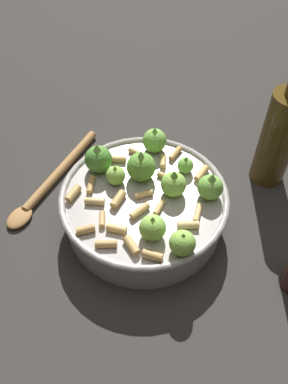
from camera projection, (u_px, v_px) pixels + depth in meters
name	position (u px, v px, depth m)	size (l,w,h in m)	color
ground_plane	(144.00, 219.00, 0.68)	(2.40, 2.40, 0.00)	#2D2B28
cooking_pan	(145.00, 203.00, 0.65)	(0.27, 0.27, 0.12)	#9E9993
olive_oil_bottle	(279.00, 136.00, 0.67)	(0.06, 0.06, 0.23)	#4C3814
wooden_spoon	(50.00, 182.00, 0.73)	(0.21, 0.20, 0.02)	#9E703D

